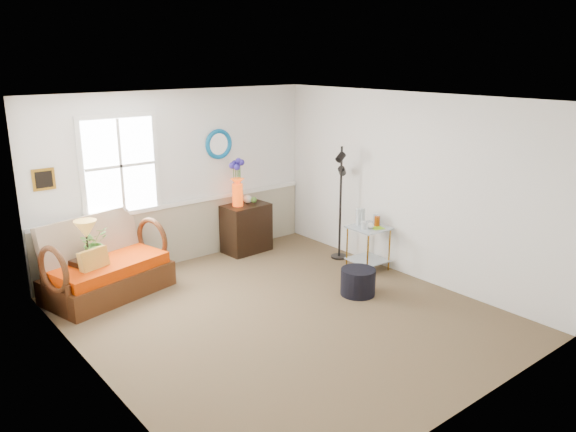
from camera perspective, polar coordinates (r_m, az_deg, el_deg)
floor at (r=6.97m, az=-0.50°, el=-10.10°), size 4.50×5.00×0.01m
ceiling at (r=6.28m, az=-0.55°, el=11.74°), size 4.50×5.00×0.01m
walls at (r=6.50m, az=-0.52°, el=0.25°), size 4.51×5.01×2.60m
wainscot at (r=8.75m, az=-10.67°, el=-1.69°), size 4.46×0.02×0.90m
chair_rail at (r=8.61m, az=-10.80°, el=1.27°), size 4.46×0.04×0.06m
window at (r=8.09m, az=-16.67°, el=4.89°), size 1.14×0.06×1.44m
picture at (r=7.79m, az=-23.59°, el=3.43°), size 0.28×0.03×0.28m
mirror at (r=8.79m, az=-7.08°, el=7.27°), size 0.47×0.07×0.47m
loveseat at (r=7.74m, az=-17.99°, el=-4.08°), size 1.73×1.24×1.02m
throw_pillow at (r=7.51m, az=-19.05°, el=-4.65°), size 0.40×0.21×0.39m
lamp_stand at (r=7.75m, az=-19.65°, el=-6.09°), size 0.39×0.39×0.55m
table_lamp at (r=7.56m, az=-19.75°, el=-2.33°), size 0.40×0.40×0.52m
potted_plant at (r=7.66m, az=-19.12°, el=-2.87°), size 0.47×0.49×0.31m
cabinet at (r=9.06m, az=-4.27°, el=-1.23°), size 0.75×0.50×0.78m
flower_vase at (r=8.82m, az=-5.17°, el=3.35°), size 0.28×0.28×0.74m
side_table at (r=8.37m, az=8.13°, el=-3.26°), size 0.54×0.54×0.66m
tabletop_items at (r=8.29m, az=8.25°, el=-0.17°), size 0.51×0.51×0.25m
floor_lamp at (r=8.64m, az=5.35°, el=1.28°), size 0.28×0.28×1.76m
ottoman at (r=7.54m, az=7.12°, el=-6.65°), size 0.57×0.57×0.35m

